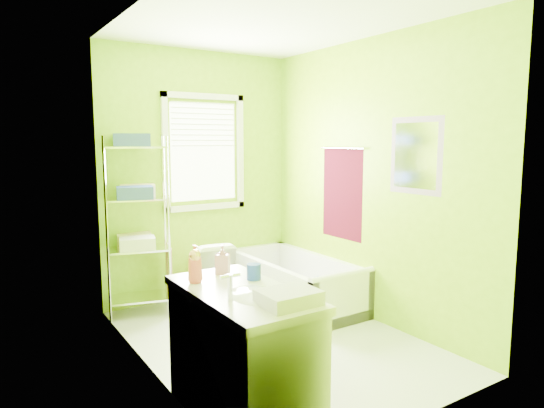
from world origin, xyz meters
TOP-DOWN VIEW (x-y plane):
  - ground at (0.00, 0.00)m, footprint 2.90×2.90m
  - room_envelope at (0.00, 0.00)m, footprint 2.14×2.94m
  - window at (0.05, 1.42)m, footprint 0.92×0.05m
  - door at (-1.04, -1.00)m, footprint 0.09×0.80m
  - right_wall_decor at (1.04, -0.02)m, footprint 0.04×1.48m
  - bathtub at (0.68, 0.64)m, footprint 0.73×1.57m
  - toilet at (-0.04, 1.15)m, footprint 0.47×0.70m
  - vanity at (-0.79, -0.87)m, footprint 0.55×1.07m
  - wire_shelf_unit at (-0.74, 1.25)m, footprint 0.65×0.53m

SIDE VIEW (x-z plane):
  - ground at x=0.00m, z-range 0.00..0.00m
  - bathtub at x=0.68m, z-range -0.09..0.41m
  - toilet at x=-0.04m, z-range 0.00..0.66m
  - vanity at x=-0.79m, z-range -0.09..0.95m
  - door at x=-1.04m, z-range 0.00..2.00m
  - wire_shelf_unit at x=-0.74m, z-range 0.20..1.93m
  - right_wall_decor at x=1.04m, z-range 0.74..1.91m
  - room_envelope at x=0.00m, z-range 0.24..2.86m
  - window at x=0.05m, z-range 1.00..2.22m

